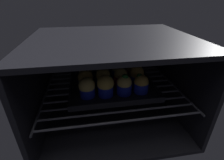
{
  "coord_description": "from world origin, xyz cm",
  "views": [
    {
      "loc": [
        -9.84,
        -35.47,
        49.32
      ],
      "look_at": [
        0.0,
        23.72,
        17.55
      ],
      "focal_mm": 26.34,
      "sensor_mm": 36.0,
      "label": 1
    }
  ],
  "objects_px": {
    "muffin_row2_col0": "(86,71)",
    "baking_tray": "(112,86)",
    "muffin_row2_col2": "(117,70)",
    "muffin_row1_col1": "(103,78)",
    "muffin_row2_col3": "(133,69)",
    "muffin_row0_col0": "(87,88)",
    "muffin_row1_col2": "(121,77)",
    "muffin_row0_col2": "(124,85)",
    "muffin_row2_col1": "(103,71)",
    "muffin_row0_col1": "(106,86)",
    "muffin_row0_col3": "(141,84)",
    "muffin_row1_col3": "(137,75)",
    "muffin_row1_col0": "(86,79)"
  },
  "relations": [
    {
      "from": "muffin_row1_col1",
      "to": "muffin_row2_col3",
      "type": "xyz_separation_m",
      "value": [
        0.14,
        0.07,
        -0.0
      ]
    },
    {
      "from": "baking_tray",
      "to": "muffin_row1_col2",
      "type": "bearing_deg",
      "value": 2.43
    },
    {
      "from": "muffin_row0_col3",
      "to": "muffin_row2_col0",
      "type": "relative_size",
      "value": 0.94
    },
    {
      "from": "muffin_row0_col3",
      "to": "muffin_row2_col3",
      "type": "xyz_separation_m",
      "value": [
        0.0,
        0.14,
        0.0
      ]
    },
    {
      "from": "muffin_row2_col0",
      "to": "muffin_row2_col3",
      "type": "bearing_deg",
      "value": -1.73
    },
    {
      "from": "muffin_row0_col0",
      "to": "muffin_row2_col0",
      "type": "relative_size",
      "value": 0.94
    },
    {
      "from": "muffin_row2_col1",
      "to": "baking_tray",
      "type": "bearing_deg",
      "value": -66.84
    },
    {
      "from": "muffin_row0_col2",
      "to": "muffin_row2_col1",
      "type": "xyz_separation_m",
      "value": [
        -0.07,
        0.14,
        -0.0
      ]
    },
    {
      "from": "baking_tray",
      "to": "muffin_row2_col0",
      "type": "relative_size",
      "value": 4.35
    },
    {
      "from": "muffin_row1_col0",
      "to": "muffin_row2_col1",
      "type": "relative_size",
      "value": 1.02
    },
    {
      "from": "baking_tray",
      "to": "muffin_row1_col2",
      "type": "distance_m",
      "value": 0.05
    },
    {
      "from": "muffin_row2_col3",
      "to": "muffin_row0_col2",
      "type": "bearing_deg",
      "value": -117.28
    },
    {
      "from": "muffin_row0_col0",
      "to": "muffin_row0_col3",
      "type": "height_order",
      "value": "same"
    },
    {
      "from": "muffin_row1_col2",
      "to": "muffin_row2_col3",
      "type": "distance_m",
      "value": 0.1
    },
    {
      "from": "muffin_row0_col3",
      "to": "muffin_row1_col3",
      "type": "height_order",
      "value": "muffin_row1_col3"
    },
    {
      "from": "muffin_row1_col0",
      "to": "muffin_row1_col1",
      "type": "distance_m",
      "value": 0.07
    },
    {
      "from": "muffin_row1_col2",
      "to": "muffin_row2_col1",
      "type": "bearing_deg",
      "value": 133.62
    },
    {
      "from": "muffin_row0_col3",
      "to": "muffin_row2_col3",
      "type": "distance_m",
      "value": 0.14
    },
    {
      "from": "muffin_row1_col3",
      "to": "muffin_row2_col2",
      "type": "distance_m",
      "value": 0.1
    },
    {
      "from": "muffin_row2_col0",
      "to": "muffin_row2_col3",
      "type": "relative_size",
      "value": 1.06
    },
    {
      "from": "muffin_row1_col0",
      "to": "muffin_row2_col1",
      "type": "height_order",
      "value": "muffin_row1_col0"
    },
    {
      "from": "muffin_row2_col3",
      "to": "muffin_row0_col3",
      "type": "bearing_deg",
      "value": -92.0
    },
    {
      "from": "baking_tray",
      "to": "muffin_row0_col0",
      "type": "xyz_separation_m",
      "value": [
        -0.1,
        -0.07,
        0.04
      ]
    },
    {
      "from": "muffin_row1_col2",
      "to": "muffin_row0_col2",
      "type": "bearing_deg",
      "value": -91.25
    },
    {
      "from": "muffin_row0_col1",
      "to": "muffin_row2_col2",
      "type": "height_order",
      "value": "muffin_row0_col1"
    },
    {
      "from": "muffin_row0_col3",
      "to": "muffin_row2_col2",
      "type": "bearing_deg",
      "value": 114.89
    },
    {
      "from": "muffin_row1_col1",
      "to": "muffin_row2_col3",
      "type": "relative_size",
      "value": 1.04
    },
    {
      "from": "baking_tray",
      "to": "muffin_row1_col3",
      "type": "xyz_separation_m",
      "value": [
        0.1,
        -0.0,
        0.04
      ]
    },
    {
      "from": "muffin_row0_col2",
      "to": "muffin_row1_col1",
      "type": "relative_size",
      "value": 1.04
    },
    {
      "from": "muffin_row0_col2",
      "to": "muffin_row2_col1",
      "type": "distance_m",
      "value": 0.16
    },
    {
      "from": "muffin_row1_col2",
      "to": "muffin_row2_col1",
      "type": "distance_m",
      "value": 0.1
    },
    {
      "from": "muffin_row0_col2",
      "to": "muffin_row1_col1",
      "type": "bearing_deg",
      "value": 136.22
    },
    {
      "from": "muffin_row0_col1",
      "to": "muffin_row1_col3",
      "type": "bearing_deg",
      "value": 26.58
    },
    {
      "from": "muffin_row1_col0",
      "to": "muffin_row1_col1",
      "type": "bearing_deg",
      "value": -1.27
    },
    {
      "from": "muffin_row1_col2",
      "to": "muffin_row2_col0",
      "type": "xyz_separation_m",
      "value": [
        -0.14,
        0.07,
        0.0
      ]
    },
    {
      "from": "muffin_row0_col0",
      "to": "muffin_row1_col0",
      "type": "distance_m",
      "value": 0.07
    },
    {
      "from": "baking_tray",
      "to": "muffin_row2_col3",
      "type": "relative_size",
      "value": 4.6
    },
    {
      "from": "muffin_row0_col3",
      "to": "muffin_row2_col1",
      "type": "bearing_deg",
      "value": 132.94
    },
    {
      "from": "muffin_row2_col0",
      "to": "muffin_row2_col1",
      "type": "relative_size",
      "value": 1.04
    },
    {
      "from": "muffin_row0_col0",
      "to": "muffin_row2_col0",
      "type": "bearing_deg",
      "value": 90.65
    },
    {
      "from": "muffin_row1_col1",
      "to": "muffin_row1_col2",
      "type": "relative_size",
      "value": 1.06
    },
    {
      "from": "muffin_row0_col2",
      "to": "muffin_row0_col0",
      "type": "bearing_deg",
      "value": 178.22
    },
    {
      "from": "muffin_row1_col1",
      "to": "muffin_row2_col2",
      "type": "height_order",
      "value": "muffin_row1_col1"
    },
    {
      "from": "muffin_row0_col1",
      "to": "muffin_row1_col1",
      "type": "relative_size",
      "value": 1.05
    },
    {
      "from": "muffin_row2_col0",
      "to": "muffin_row2_col2",
      "type": "relative_size",
      "value": 1.09
    },
    {
      "from": "muffin_row2_col0",
      "to": "baking_tray",
      "type": "bearing_deg",
      "value": -34.77
    },
    {
      "from": "muffin_row1_col1",
      "to": "muffin_row0_col1",
      "type": "bearing_deg",
      "value": -89.36
    },
    {
      "from": "baking_tray",
      "to": "muffin_row0_col1",
      "type": "distance_m",
      "value": 0.09
    },
    {
      "from": "muffin_row0_col0",
      "to": "muffin_row2_col2",
      "type": "relative_size",
      "value": 1.03
    },
    {
      "from": "muffin_row2_col2",
      "to": "muffin_row1_col2",
      "type": "bearing_deg",
      "value": -89.58
    }
  ]
}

